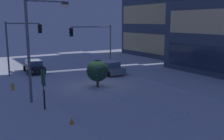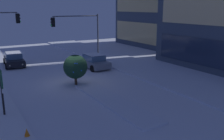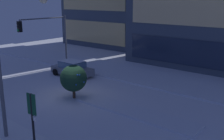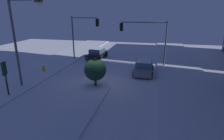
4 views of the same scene
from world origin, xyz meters
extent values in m
plane|color=silver|center=(0.00, 0.00, 0.00)|extent=(52.00, 52.00, 0.00)
cube|color=silver|center=(0.00, 8.08, 0.07)|extent=(52.00, 5.20, 0.14)
cube|color=silver|center=(5.30, 0.47, 0.07)|extent=(9.00, 1.80, 0.14)
cube|color=#424C5B|center=(-13.62, 21.40, 7.22)|extent=(13.69, 9.39, 14.44)
cube|color=#E5C67F|center=(-13.62, 16.66, 2.41)|extent=(12.32, 0.10, 3.21)
cube|color=#E5C67F|center=(-13.62, 16.66, 7.22)|extent=(12.32, 0.10, 3.21)
cube|color=black|center=(-9.99, -3.21, 0.53)|extent=(4.46, 2.18, 0.66)
cube|color=slate|center=(-9.99, -3.21, 1.14)|extent=(2.46, 1.84, 0.60)
cube|color=white|center=(-9.99, -3.21, 1.47)|extent=(2.28, 1.71, 0.04)
sphere|color=#F9E5B2|center=(-7.76, -2.76, 0.50)|extent=(0.16, 0.16, 0.16)
sphere|color=#F9E5B2|center=(-7.87, -4.01, 0.50)|extent=(0.16, 0.16, 0.16)
cylinder|color=black|center=(-8.49, -2.41, 0.33)|extent=(0.68, 0.27, 0.66)
cylinder|color=black|center=(-8.64, -4.24, 0.33)|extent=(0.68, 0.27, 0.66)
cylinder|color=black|center=(-11.34, -2.18, 0.33)|extent=(0.68, 0.27, 0.66)
cylinder|color=black|center=(-11.49, -4.01, 0.33)|extent=(0.68, 0.27, 0.66)
cube|color=slate|center=(-4.40, 3.98, 0.53)|extent=(4.22, 1.86, 0.66)
cube|color=slate|center=(-4.40, 3.98, 1.14)|extent=(2.28, 1.68, 0.60)
cube|color=white|center=(-4.40, 3.98, 1.47)|extent=(2.11, 1.57, 0.04)
sphere|color=#F9E5B2|center=(-6.53, 3.35, 0.50)|extent=(0.16, 0.16, 0.16)
sphere|color=#F9E5B2|center=(-6.53, 4.61, 0.50)|extent=(0.16, 0.16, 0.16)
cylinder|color=black|center=(-5.79, 3.05, 0.33)|extent=(0.66, 0.22, 0.66)
cylinder|color=black|center=(-5.79, 4.91, 0.33)|extent=(0.66, 0.22, 0.66)
cylinder|color=black|center=(-3.00, 3.05, 0.33)|extent=(0.66, 0.22, 0.66)
cylinder|color=black|center=(-3.00, 4.91, 0.33)|extent=(0.66, 0.22, 0.66)
cylinder|color=#565960|center=(-7.81, 6.28, 2.79)|extent=(0.18, 0.18, 5.59)
cylinder|color=#565960|center=(-7.81, 3.54, 5.39)|extent=(0.12, 5.48, 0.12)
cube|color=black|center=(-7.81, 0.80, 4.79)|extent=(0.32, 0.36, 1.00)
sphere|color=black|center=(-7.81, 0.61, 5.11)|extent=(0.20, 0.20, 0.20)
sphere|color=black|center=(-7.81, 0.61, 4.79)|extent=(0.20, 0.20, 0.20)
sphere|color=green|center=(-7.81, 0.61, 4.47)|extent=(0.20, 0.20, 0.20)
cube|color=black|center=(-8.70, -2.66, 5.23)|extent=(0.32, 0.36, 1.00)
sphere|color=black|center=(-8.70, -2.47, 5.55)|extent=(0.20, 0.20, 0.20)
sphere|color=black|center=(-8.70, -2.47, 5.23)|extent=(0.20, 0.20, 0.20)
sphere|color=green|center=(-8.70, -2.47, 4.91)|extent=(0.20, 0.20, 0.20)
cylinder|color=black|center=(3.98, -6.33, 1.45)|extent=(0.12, 0.12, 2.91)
cube|color=#144C2D|center=(3.98, -6.33, 2.37)|extent=(0.55, 0.12, 1.08)
cube|color=white|center=(3.98, -6.33, 1.65)|extent=(0.44, 0.10, 0.24)
cylinder|color=#473323|center=(0.23, -0.13, 0.35)|extent=(0.22, 0.22, 0.70)
sphere|color=#193823|center=(0.23, -0.13, 1.56)|extent=(2.02, 2.02, 2.02)
sphere|color=blue|center=(-0.60, -0.41, 2.07)|extent=(0.10, 0.10, 0.10)
sphere|color=blue|center=(1.07, -0.66, 1.35)|extent=(0.10, 0.10, 0.10)
sphere|color=blue|center=(1.24, -0.04, 1.43)|extent=(0.10, 0.10, 0.10)
sphere|color=blue|center=(1.05, -0.49, 2.04)|extent=(0.10, 0.10, 0.10)
sphere|color=blue|center=(1.11, -0.34, 2.02)|extent=(0.10, 0.10, 0.10)
sphere|color=blue|center=(-0.52, -0.05, 0.88)|extent=(0.10, 0.10, 0.10)
cone|color=orange|center=(7.33, -5.78, 0.28)|extent=(0.36, 0.36, 0.55)
camera|label=1|loc=(20.43, -11.22, 6.06)|focal=40.64mm
camera|label=2|loc=(19.23, -8.02, 6.38)|focal=40.35mm
camera|label=3|loc=(14.77, -13.39, 7.31)|focal=43.78mm
camera|label=4|loc=(15.38, 4.98, 6.56)|focal=29.46mm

